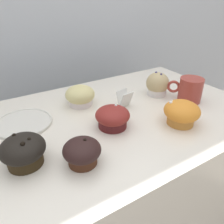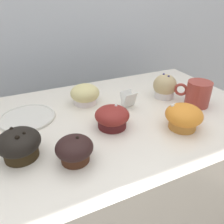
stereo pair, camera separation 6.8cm
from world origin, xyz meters
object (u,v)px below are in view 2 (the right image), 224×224
at_px(muffin_front_center, 112,117).
at_px(muffin_front_right, 184,117).
at_px(muffin_back_right, 85,94).
at_px(coffee_cup, 198,93).
at_px(muffin_front_left, 165,87).
at_px(serving_plate, 27,117).
at_px(muffin_back_center, 74,149).
at_px(muffin_back_left, 19,144).

height_order(muffin_front_center, muffin_front_right, muffin_front_right).
bearing_deg(muffin_back_right, coffee_cup, -26.79).
xyz_separation_m(muffin_back_right, muffin_front_left, (0.30, -0.08, 0.01)).
bearing_deg(muffin_front_center, coffee_cup, 0.53).
distance_m(muffin_front_left, muffin_front_right, 0.22).
bearing_deg(muffin_front_left, serving_plate, 174.13).
distance_m(muffin_back_right, muffin_front_left, 0.31).
bearing_deg(muffin_front_left, muffin_back_right, 165.09).
bearing_deg(muffin_back_center, serving_plate, 108.32).
distance_m(coffee_cup, serving_plate, 0.61).
relative_size(muffin_back_right, muffin_front_left, 1.11).
bearing_deg(muffin_back_center, muffin_back_left, 149.65).
bearing_deg(muffin_back_center, muffin_front_left, 26.31).
bearing_deg(muffin_front_right, serving_plate, 148.91).
distance_m(muffin_front_right, serving_plate, 0.50).
relative_size(muffin_back_left, muffin_back_right, 1.00).
height_order(muffin_front_right, serving_plate, muffin_front_right).
distance_m(muffin_front_right, muffin_back_center, 0.34).
bearing_deg(muffin_back_left, muffin_back_right, 41.75).
distance_m(muffin_front_center, muffin_front_left, 0.30).
height_order(muffin_back_right, muffin_front_right, muffin_front_right).
bearing_deg(serving_plate, muffin_front_right, -31.09).
distance_m(muffin_back_right, coffee_cup, 0.41).
relative_size(muffin_front_left, serving_plate, 0.53).
xyz_separation_m(muffin_front_center, muffin_back_left, (-0.27, -0.03, 0.01)).
bearing_deg(muffin_front_center, muffin_front_right, -26.77).
xyz_separation_m(muffin_front_center, muffin_back_right, (-0.02, 0.19, 0.00)).
bearing_deg(muffin_front_right, muffin_front_center, 153.23).
distance_m(muffin_back_left, muffin_front_left, 0.57).
relative_size(coffee_cup, serving_plate, 0.63).
height_order(muffin_front_left, coffee_cup, muffin_front_left).
distance_m(muffin_back_right, muffin_front_right, 0.36).
distance_m(muffin_front_left, serving_plate, 0.52).
bearing_deg(serving_plate, muffin_back_right, 7.29).
xyz_separation_m(muffin_back_left, coffee_cup, (0.62, 0.03, 0.01)).
distance_m(muffin_front_left, muffin_back_center, 0.48).
distance_m(muffin_back_center, serving_plate, 0.28).
bearing_deg(muffin_front_left, coffee_cup, -57.56).
bearing_deg(coffee_cup, muffin_front_left, 122.44).
bearing_deg(muffin_back_center, muffin_front_right, 0.71).
bearing_deg(muffin_back_left, muffin_back_center, -30.35).
bearing_deg(serving_plate, coffee_cup, -15.26).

